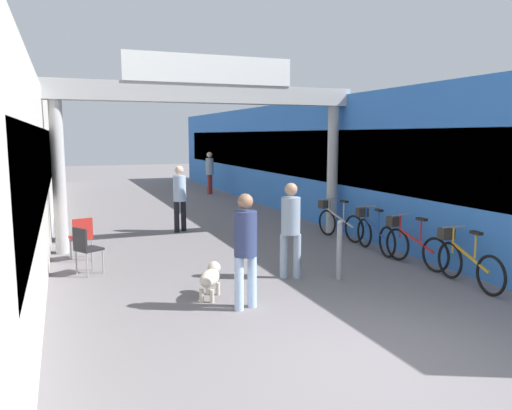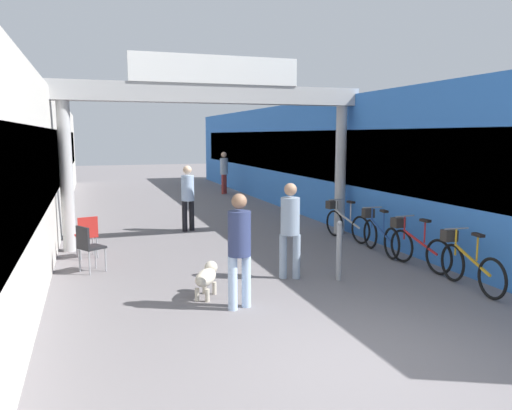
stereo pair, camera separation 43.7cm
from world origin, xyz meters
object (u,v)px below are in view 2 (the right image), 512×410
(cafe_chair_red_farther, at_px, (87,233))
(bicycle_orange_nearest, at_px, (467,263))
(bicycle_silver_farthest, at_px, (344,222))
(cafe_chair_black_nearer, at_px, (88,244))
(bicycle_red_second, at_px, (416,245))
(bicycle_blue_third, at_px, (378,233))
(pedestrian_elderly_walking, at_px, (224,170))
(dog_on_leash, at_px, (207,277))
(pedestrian_carrying_crate, at_px, (188,194))
(pedestrian_with_dog, at_px, (239,243))
(bollard_post_metal, at_px, (339,250))
(pedestrian_companion, at_px, (290,224))

(cafe_chair_red_farther, bearing_deg, bicycle_orange_nearest, -34.42)
(bicycle_silver_farthest, height_order, cafe_chair_black_nearer, bicycle_silver_farthest)
(cafe_chair_black_nearer, bearing_deg, bicycle_red_second, -14.52)
(cafe_chair_black_nearer, bearing_deg, cafe_chair_red_farther, 90.96)
(bicycle_orange_nearest, distance_m, bicycle_blue_third, 2.71)
(pedestrian_elderly_walking, bearing_deg, dog_on_leash, -105.88)
(pedestrian_carrying_crate, distance_m, dog_on_leash, 5.67)
(pedestrian_carrying_crate, relative_size, bicycle_red_second, 1.05)
(pedestrian_with_dog, distance_m, bollard_post_metal, 2.29)
(pedestrian_carrying_crate, relative_size, bicycle_silver_farthest, 1.05)
(pedestrian_with_dog, relative_size, pedestrian_carrying_crate, 0.98)
(pedestrian_carrying_crate, relative_size, pedestrian_elderly_walking, 0.96)
(dog_on_leash, relative_size, bicycle_blue_third, 0.44)
(bicycle_silver_farthest, bearing_deg, bicycle_orange_nearest, -89.51)
(cafe_chair_black_nearer, bearing_deg, dog_on_leash, -49.23)
(cafe_chair_black_nearer, bearing_deg, pedestrian_carrying_crate, 53.89)
(bicycle_red_second, xyz_separation_m, bollard_post_metal, (-1.86, -0.36, 0.11))
(bollard_post_metal, relative_size, cafe_chair_red_farther, 1.21)
(pedestrian_carrying_crate, bearing_deg, dog_on_leash, -97.73)
(bicycle_orange_nearest, height_order, bicycle_red_second, same)
(bollard_post_metal, distance_m, cafe_chair_red_farther, 5.25)
(pedestrian_carrying_crate, height_order, bicycle_silver_farthest, pedestrian_carrying_crate)
(dog_on_leash, height_order, cafe_chair_red_farther, cafe_chair_red_farther)
(pedestrian_companion, xyz_separation_m, bicycle_orange_nearest, (2.63, -1.46, -0.56))
(pedestrian_carrying_crate, xyz_separation_m, bicycle_silver_farthest, (3.48, -2.27, -0.58))
(pedestrian_carrying_crate, bearing_deg, bicycle_orange_nearest, -61.58)
(cafe_chair_black_nearer, bearing_deg, bollard_post_metal, -24.62)
(pedestrian_with_dog, bearing_deg, bicycle_silver_farthest, 45.70)
(bicycle_red_second, xyz_separation_m, cafe_chair_red_farther, (-6.10, 2.74, 0.10))
(dog_on_leash, relative_size, bicycle_orange_nearest, 0.44)
(bicycle_orange_nearest, bearing_deg, bicycle_red_second, 89.40)
(pedestrian_with_dog, height_order, bicycle_blue_third, pedestrian_with_dog)
(pedestrian_carrying_crate, height_order, cafe_chair_black_nearer, pedestrian_carrying_crate)
(pedestrian_elderly_walking, height_order, bollard_post_metal, pedestrian_elderly_walking)
(pedestrian_carrying_crate, relative_size, dog_on_leash, 2.39)
(bicycle_orange_nearest, bearing_deg, pedestrian_elderly_walking, 91.57)
(pedestrian_carrying_crate, xyz_separation_m, bicycle_red_second, (3.53, -5.07, -0.58))
(pedestrian_elderly_walking, distance_m, bicycle_red_second, 13.14)
(pedestrian_companion, xyz_separation_m, dog_on_leash, (-1.65, -0.53, -0.66))
(pedestrian_elderly_walking, height_order, bicycle_orange_nearest, pedestrian_elderly_walking)
(pedestrian_companion, height_order, cafe_chair_red_farther, pedestrian_companion)
(pedestrian_elderly_walking, xyz_separation_m, cafe_chair_black_nearer, (-5.67, -11.55, -0.52))
(pedestrian_companion, xyz_separation_m, pedestrian_elderly_walking, (2.23, 13.09, 0.07))
(bicycle_orange_nearest, relative_size, bicycle_red_second, 1.00)
(bicycle_blue_third, bearing_deg, bicycle_silver_farthest, 90.61)
(bollard_post_metal, bearing_deg, dog_on_leash, -176.57)
(pedestrian_carrying_crate, xyz_separation_m, cafe_chair_red_farther, (-2.57, -2.33, -0.47))
(pedestrian_with_dog, relative_size, pedestrian_elderly_walking, 0.94)
(bicycle_red_second, distance_m, bicycle_silver_farthest, 2.80)
(pedestrian_companion, distance_m, dog_on_leash, 1.85)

